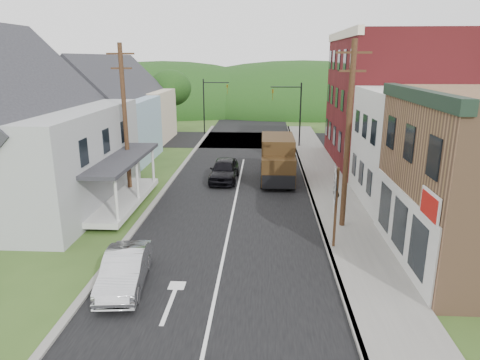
# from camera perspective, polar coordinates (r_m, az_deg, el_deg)

# --- Properties ---
(ground) EXTENTS (120.00, 120.00, 0.00)m
(ground) POSITION_cam_1_polar(r_m,az_deg,el_deg) (18.60, -2.20, -10.09)
(ground) COLOR #2D4719
(ground) RESTS_ON ground
(road) EXTENTS (9.00, 90.00, 0.02)m
(road) POSITION_cam_1_polar(r_m,az_deg,el_deg) (27.90, -0.29, -1.05)
(road) COLOR black
(road) RESTS_ON ground
(cross_road) EXTENTS (60.00, 9.00, 0.02)m
(cross_road) POSITION_cam_1_polar(r_m,az_deg,el_deg) (44.42, 1.06, 5.38)
(cross_road) COLOR black
(cross_road) RESTS_ON ground
(sidewalk_right) EXTENTS (2.80, 55.00, 0.15)m
(sidewalk_right) POSITION_cam_1_polar(r_m,az_deg,el_deg) (26.27, 12.40, -2.35)
(sidewalk_right) COLOR slate
(sidewalk_right) RESTS_ON ground
(curb_right) EXTENTS (0.20, 55.00, 0.15)m
(curb_right) POSITION_cam_1_polar(r_m,az_deg,el_deg) (26.09, 9.47, -2.33)
(curb_right) COLOR slate
(curb_right) RESTS_ON ground
(curb_left) EXTENTS (0.30, 55.00, 0.12)m
(curb_left) POSITION_cam_1_polar(r_m,az_deg,el_deg) (26.68, -10.58, -2.00)
(curb_left) COLOR slate
(curb_left) RESTS_ON ground
(storefront_white) EXTENTS (8.00, 7.00, 6.50)m
(storefront_white) POSITION_cam_1_polar(r_m,az_deg,el_deg) (26.45, 24.63, 3.80)
(storefront_white) COLOR silver
(storefront_white) RESTS_ON ground
(storefront_red) EXTENTS (8.00, 12.00, 10.00)m
(storefront_red) POSITION_cam_1_polar(r_m,az_deg,el_deg) (35.13, 19.47, 9.91)
(storefront_red) COLOR maroon
(storefront_red) RESTS_ON ground
(house_gray) EXTENTS (10.20, 12.24, 8.35)m
(house_gray) POSITION_cam_1_polar(r_m,az_deg,el_deg) (26.72, -27.67, 5.69)
(house_gray) COLOR #A0A3A5
(house_gray) RESTS_ON ground
(house_blue) EXTENTS (7.14, 8.16, 7.28)m
(house_blue) POSITION_cam_1_polar(r_m,az_deg,el_deg) (36.21, -17.42, 8.15)
(house_blue) COLOR #95B9CB
(house_blue) RESTS_ON ground
(house_cream) EXTENTS (7.14, 8.16, 7.28)m
(house_cream) POSITION_cam_1_polar(r_m,az_deg,el_deg) (44.83, -14.04, 9.78)
(house_cream) COLOR beige
(house_cream) RESTS_ON ground
(utility_pole_right) EXTENTS (1.60, 0.26, 9.00)m
(utility_pole_right) POSITION_cam_1_polar(r_m,az_deg,el_deg) (20.81, 14.21, 5.77)
(utility_pole_right) COLOR #472D19
(utility_pole_right) RESTS_ON ground
(utility_pole_left) EXTENTS (1.60, 0.26, 9.00)m
(utility_pole_left) POSITION_cam_1_polar(r_m,az_deg,el_deg) (26.18, -15.07, 7.72)
(utility_pole_left) COLOR #472D19
(utility_pole_left) RESTS_ON ground
(traffic_signal_right) EXTENTS (2.87, 0.20, 6.00)m
(traffic_signal_right) POSITION_cam_1_polar(r_m,az_deg,el_deg) (40.46, 7.08, 9.60)
(traffic_signal_right) COLOR black
(traffic_signal_right) RESTS_ON ground
(traffic_signal_left) EXTENTS (2.87, 0.20, 6.00)m
(traffic_signal_left) POSITION_cam_1_polar(r_m,az_deg,el_deg) (47.71, -4.01, 10.63)
(traffic_signal_left) COLOR black
(traffic_signal_left) RESTS_ON ground
(tree_left_c) EXTENTS (5.80, 5.80, 8.41)m
(tree_left_c) POSITION_cam_1_polar(r_m,az_deg,el_deg) (42.11, -26.69, 11.28)
(tree_left_c) COLOR #382616
(tree_left_c) RESTS_ON ground
(tree_left_d) EXTENTS (4.80, 4.80, 6.94)m
(tree_left_d) POSITION_cam_1_polar(r_m,az_deg,el_deg) (49.89, -9.30, 12.00)
(tree_left_d) COLOR #382616
(tree_left_d) RESTS_ON ground
(forested_ridge) EXTENTS (90.00, 30.00, 16.00)m
(forested_ridge) POSITION_cam_1_polar(r_m,az_deg,el_deg) (72.11, 1.93, 9.46)
(forested_ridge) COLOR #113610
(forested_ridge) RESTS_ON ground
(silver_sedan) EXTENTS (1.86, 4.20, 1.34)m
(silver_sedan) POSITION_cam_1_polar(r_m,az_deg,el_deg) (16.57, -15.11, -11.53)
(silver_sedan) COLOR silver
(silver_sedan) RESTS_ON ground
(dark_sedan) EXTENTS (1.89, 4.52, 1.53)m
(dark_sedan) POSITION_cam_1_polar(r_m,az_deg,el_deg) (29.31, -2.11, 1.33)
(dark_sedan) COLOR black
(dark_sedan) RESTS_ON ground
(delivery_van) EXTENTS (2.26, 5.40, 3.02)m
(delivery_van) POSITION_cam_1_polar(r_m,az_deg,el_deg) (29.20, 5.03, 2.76)
(delivery_van) COLOR #32200D
(delivery_van) RESTS_ON ground
(route_sign_cluster) EXTENTS (0.34, 2.04, 3.58)m
(route_sign_cluster) POSITION_cam_1_polar(r_m,az_deg,el_deg) (18.78, 12.60, -2.10)
(route_sign_cluster) COLOR #472D19
(route_sign_cluster) RESTS_ON sidewalk_right
(warning_sign) EXTENTS (0.21, 0.64, 2.39)m
(warning_sign) POSITION_cam_1_polar(r_m,az_deg,el_deg) (20.17, 12.72, -3.22)
(warning_sign) COLOR black
(warning_sign) RESTS_ON sidewalk_right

